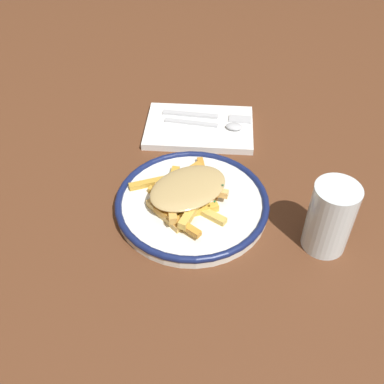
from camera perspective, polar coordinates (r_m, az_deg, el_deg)
ground_plane at (r=0.74m, az=0.00°, el=-2.02°), size 2.60×2.60×0.00m
plate at (r=0.73m, az=0.00°, el=-1.39°), size 0.25×0.25×0.02m
fries_heap at (r=0.72m, az=-0.83°, el=-0.05°), size 0.19×0.18×0.04m
napkin at (r=0.90m, az=0.91°, el=8.04°), size 0.16×0.22×0.01m
fork at (r=0.92m, az=1.92°, el=9.44°), size 0.02×0.18×0.00m
spoon at (r=0.89m, az=3.15°, el=8.32°), size 0.02×0.15×0.01m
water_glass at (r=0.68m, az=16.84°, el=-3.08°), size 0.07×0.07×0.11m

